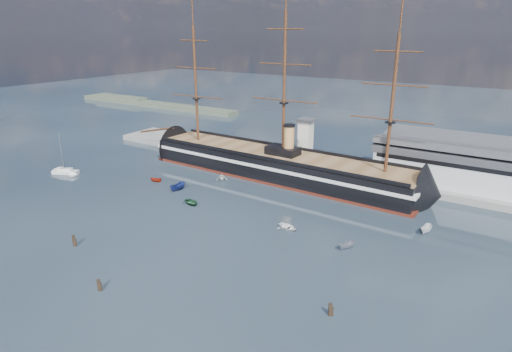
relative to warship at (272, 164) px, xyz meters
The scene contains 17 objects.
ground 20.51m from the warship, 84.11° to the right, with size 600.00×600.00×0.00m, color black.
quay 20.44m from the warship, 52.99° to the left, with size 180.00×18.00×2.00m, color slate.
warehouse 63.43m from the warship, 18.42° to the left, with size 63.00×21.00×11.60m.
quay_tower 15.08m from the warship, 68.72° to the left, with size 5.00×5.00×15.00m.
shoreline 156.36m from the warship, 151.33° to the left, with size 120.00×10.00×4.00m.
warship is the anchor object (origin of this frame).
sailboat 67.57m from the warship, 149.51° to the right, with size 8.78×5.80×13.62m.
motorboat_a 31.29m from the warship, 122.38° to the right, with size 6.72×2.47×2.69m, color navy.
motorboat_b 32.93m from the warship, 101.41° to the right, with size 3.28×1.31×1.53m, color #1A4127.
motorboat_c 50.62m from the warship, 41.22° to the right, with size 5.08×1.86×2.03m, color slate.
motorboat_d 16.93m from the warship, 133.11° to the right, with size 6.42×2.78×2.35m, color silver.
motorboat_e 39.12m from the warship, 54.11° to the right, with size 3.38×1.35×1.58m, color white.
motorboat_f 53.34m from the warship, 17.63° to the right, with size 5.64×2.07×2.25m, color silver.
motorboat_g 36.80m from the warship, 138.22° to the right, with size 4.19×1.54×1.68m, color maroon.
piling_near_left 65.02m from the warship, 101.20° to the right, with size 0.64×0.64×3.27m, color black.
piling_near_mid 72.17m from the warship, 85.32° to the right, with size 0.64×0.64×2.94m, color black.
piling_far_right 71.35m from the warship, 52.00° to the right, with size 0.64×0.64×2.98m, color black.
Camera 1 is at (63.21, -52.61, 44.68)m, focal length 30.00 mm.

